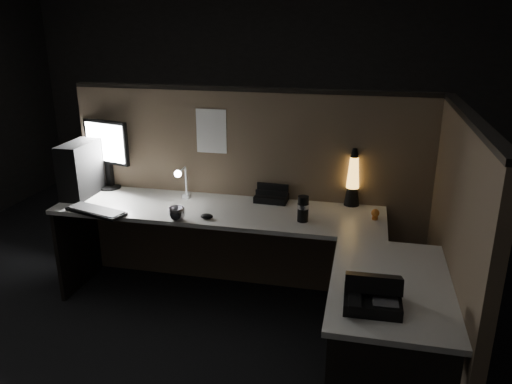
% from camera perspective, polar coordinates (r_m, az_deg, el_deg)
% --- Properties ---
extents(floor, '(6.00, 6.00, 0.00)m').
position_cam_1_polar(floor, '(3.30, -4.61, -17.77)').
color(floor, black).
rests_on(floor, ground).
extents(room_shell, '(6.00, 6.00, 6.00)m').
position_cam_1_polar(room_shell, '(2.67, -5.55, 11.33)').
color(room_shell, silver).
rests_on(room_shell, ground).
extents(partition_back, '(2.66, 0.06, 1.50)m').
position_cam_1_polar(partition_back, '(3.74, -0.74, -0.03)').
color(partition_back, brown).
rests_on(partition_back, ground).
extents(partition_right, '(0.06, 1.66, 1.50)m').
position_cam_1_polar(partition_right, '(2.93, 21.54, -7.10)').
color(partition_right, brown).
rests_on(partition_right, ground).
extents(desk, '(2.60, 1.60, 0.73)m').
position_cam_1_polar(desk, '(3.16, -0.40, -7.10)').
color(desk, beige).
rests_on(desk, ground).
extents(pc_tower, '(0.18, 0.38, 0.40)m').
position_cam_1_polar(pc_tower, '(3.91, -19.41, 2.47)').
color(pc_tower, black).
rests_on(pc_tower, desk).
extents(monitor, '(0.41, 0.18, 0.53)m').
position_cam_1_polar(monitor, '(4.00, -16.72, 4.88)').
color(monitor, black).
rests_on(monitor, desk).
extents(keyboard, '(0.46, 0.26, 0.02)m').
position_cam_1_polar(keyboard, '(3.57, -17.80, -2.11)').
color(keyboard, black).
rests_on(keyboard, desk).
extents(mouse, '(0.09, 0.06, 0.03)m').
position_cam_1_polar(mouse, '(3.32, -5.66, -2.78)').
color(mouse, black).
rests_on(mouse, desk).
extents(clip_lamp, '(0.05, 0.20, 0.26)m').
position_cam_1_polar(clip_lamp, '(3.60, -8.45, 1.14)').
color(clip_lamp, silver).
rests_on(clip_lamp, desk).
extents(organizer, '(0.24, 0.21, 0.18)m').
position_cam_1_polar(organizer, '(3.64, 1.89, -0.29)').
color(organizer, black).
rests_on(organizer, desk).
extents(lava_lamp, '(0.11, 0.11, 0.41)m').
position_cam_1_polar(lava_lamp, '(3.56, 11.00, 1.13)').
color(lava_lamp, black).
rests_on(lava_lamp, desk).
extents(travel_mug, '(0.08, 0.08, 0.17)m').
position_cam_1_polar(travel_mug, '(3.25, 5.39, -1.93)').
color(travel_mug, black).
rests_on(travel_mug, desk).
extents(steel_mug, '(0.14, 0.14, 0.09)m').
position_cam_1_polar(steel_mug, '(3.31, -9.04, -2.46)').
color(steel_mug, silver).
rests_on(steel_mug, desk).
extents(figurine, '(0.05, 0.05, 0.05)m').
position_cam_1_polar(figurine, '(3.37, 13.48, -2.35)').
color(figurine, orange).
rests_on(figurine, desk).
extents(pinned_paper, '(0.23, 0.00, 0.32)m').
position_cam_1_polar(pinned_paper, '(3.66, -5.13, 6.93)').
color(pinned_paper, white).
rests_on(pinned_paper, partition_back).
extents(desk_phone, '(0.26, 0.28, 0.15)m').
position_cam_1_polar(desk_phone, '(2.39, 13.08, -11.24)').
color(desk_phone, black).
rests_on(desk_phone, desk).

